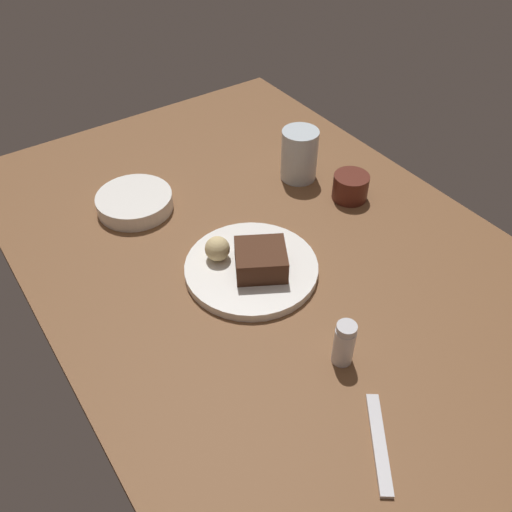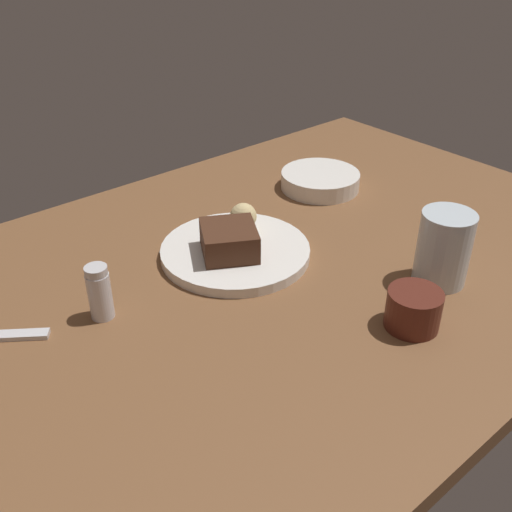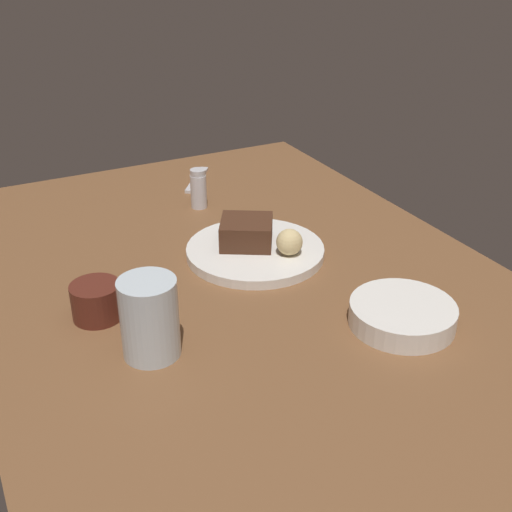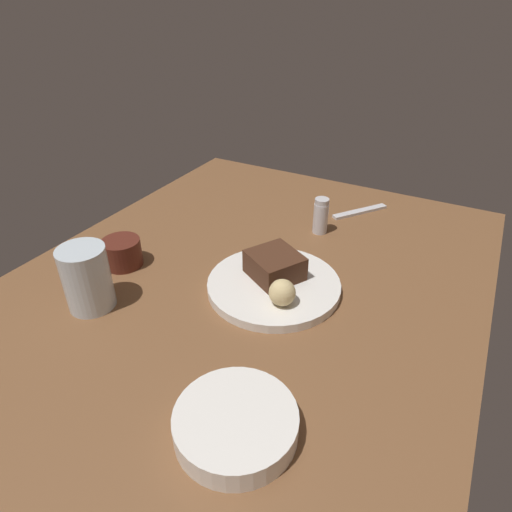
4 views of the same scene
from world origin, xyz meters
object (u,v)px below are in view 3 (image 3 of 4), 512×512
object	(u,v)px
dessert_plate	(255,251)
chocolate_cake_slice	(246,232)
dessert_spoon	(197,180)
side_bowl	(402,315)
salt_shaker	(199,189)
coffee_cup	(96,301)
bread_roll	(289,242)
water_glass	(149,318)

from	to	relation	value
dessert_plate	chocolate_cake_slice	world-z (taller)	chocolate_cake_slice
dessert_spoon	side_bowl	bearing A→B (deg)	40.19
salt_shaker	coffee_cup	distance (cm)	42.95
bread_roll	dessert_spoon	world-z (taller)	bread_roll
water_glass	dessert_spoon	size ratio (longest dim) A/B	0.76
bread_roll	dessert_spoon	bearing A→B (deg)	-0.84
salt_shaker	water_glass	bearing A→B (deg)	149.93
dessert_plate	dessert_spoon	bearing A→B (deg)	-6.96
chocolate_cake_slice	coffee_cup	distance (cm)	30.53
water_glass	coffee_cup	bearing A→B (deg)	18.97
water_glass	dessert_spoon	xyz separation A→B (cm)	(57.29, -30.43, -5.38)
salt_shaker	dessert_spoon	distance (cm)	15.12
dessert_plate	water_glass	distance (cm)	32.55
salt_shaker	water_glass	size ratio (longest dim) A/B	0.71
coffee_cup	dessert_plate	bearing A→B (deg)	-77.08
bread_roll	salt_shaker	size ratio (longest dim) A/B	0.56
side_bowl	dessert_spoon	size ratio (longest dim) A/B	1.04
side_bowl	bread_roll	bearing A→B (deg)	12.33
salt_shaker	water_glass	xyz separation A→B (cm)	(-43.58, 25.23, 1.69)
bread_roll	dessert_plate	bearing A→B (deg)	38.54
dessert_plate	chocolate_cake_slice	bearing A→B (deg)	23.65
water_glass	side_bowl	size ratio (longest dim) A/B	0.73
salt_shaker	dessert_spoon	xyz separation A→B (cm)	(13.71, -5.20, -3.69)
side_bowl	coffee_cup	world-z (taller)	coffee_cup
dessert_plate	salt_shaker	distance (cm)	24.53
dessert_plate	side_bowl	distance (cm)	30.75
salt_shaker	dessert_spoon	size ratio (longest dim) A/B	0.55
dessert_plate	side_bowl	size ratio (longest dim) A/B	1.56
side_bowl	dessert_spoon	bearing A→B (deg)	3.97
coffee_cup	dessert_spoon	bearing A→B (deg)	-37.67
salt_shaker	coffee_cup	xyz separation A→B (cm)	(-31.21, 29.48, -1.27)
coffee_cup	dessert_spoon	world-z (taller)	coffee_cup
side_bowl	coffee_cup	bearing A→B (deg)	60.35
chocolate_cake_slice	dessert_spoon	bearing A→B (deg)	-8.55
chocolate_cake_slice	bread_roll	bearing A→B (deg)	-144.96
chocolate_cake_slice	water_glass	bearing A→B (deg)	130.16
bread_roll	chocolate_cake_slice	bearing A→B (deg)	35.04
coffee_cup	dessert_spoon	size ratio (longest dim) A/B	0.50
dessert_plate	dessert_spoon	xyz separation A→B (cm)	(38.02, -4.64, -0.49)
coffee_cup	chocolate_cake_slice	bearing A→B (deg)	-73.40
bread_roll	side_bowl	world-z (taller)	bread_roll
side_bowl	salt_shaker	bearing A→B (deg)	10.43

